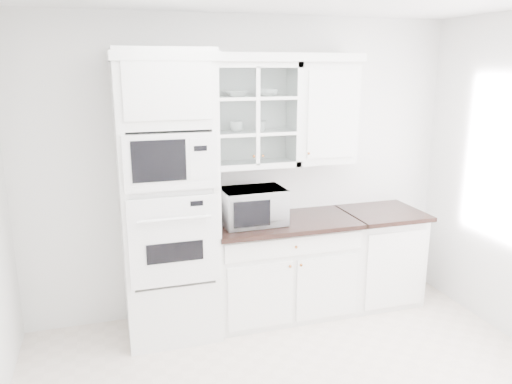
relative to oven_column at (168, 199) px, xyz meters
name	(u,v)px	position (x,y,z in m)	size (l,w,h in m)	color
room_shell	(298,142)	(0.75, -0.99, 0.58)	(4.00, 3.50, 2.70)	white
oven_column	(168,199)	(0.00, 0.00, 0.00)	(0.76, 0.68, 2.40)	white
base_cabinet_run	(283,267)	(1.03, 0.03, -0.74)	(1.32, 0.67, 0.92)	white
extra_base_cabinet	(378,255)	(2.03, 0.03, -0.74)	(0.72, 0.67, 0.92)	white
upper_cabinet_glass	(252,115)	(0.78, 0.17, 0.65)	(0.80, 0.33, 0.90)	white
upper_cabinet_solid	(323,113)	(1.46, 0.17, 0.65)	(0.55, 0.33, 0.90)	white
crown_molding	(241,57)	(0.68, 0.14, 1.14)	(2.14, 0.38, 0.07)	white
countertop_microwave	(252,206)	(0.73, 0.01, -0.12)	(0.54, 0.45, 0.32)	white
bowl_a	(236,94)	(0.63, 0.16, 0.84)	(0.20, 0.20, 0.05)	white
bowl_b	(266,93)	(0.90, 0.15, 0.84)	(0.20, 0.20, 0.06)	white
cup_a	(236,126)	(0.64, 0.17, 0.56)	(0.12, 0.12, 0.09)	white
cup_b	(261,126)	(0.85, 0.15, 0.56)	(0.10, 0.10, 0.09)	white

